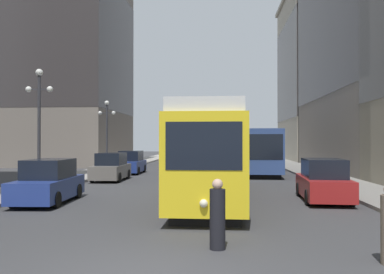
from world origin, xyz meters
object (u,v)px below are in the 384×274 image
(streetcar, at_px, (213,152))
(transit_bus, at_px, (261,149))
(lamp_post_left_near, at_px, (39,111))
(parked_car_left_far, at_px, (48,183))
(parked_car_left_near, at_px, (111,168))
(parked_car_left_mid, at_px, (131,163))
(lamp_post_left_far, at_px, (107,125))
(pedestrian_crossing_near, at_px, (218,216))
(parked_car_right_far, at_px, (323,181))

(streetcar, distance_m, transit_bus, 15.25)
(lamp_post_left_near, bearing_deg, parked_car_left_far, -60.27)
(parked_car_left_near, xyz_separation_m, parked_car_left_mid, (0.00, 6.07, 0.00))
(parked_car_left_far, relative_size, lamp_post_left_far, 0.82)
(transit_bus, bearing_deg, parked_car_left_far, -119.16)
(parked_car_left_mid, xyz_separation_m, pedestrian_crossing_near, (7.16, -23.28, -0.06))
(parked_car_left_mid, bearing_deg, lamp_post_left_near, -98.81)
(streetcar, xyz_separation_m, lamp_post_left_far, (-8.77, 13.58, 1.78))
(parked_car_left_far, bearing_deg, pedestrian_crossing_near, -47.86)
(transit_bus, relative_size, pedestrian_crossing_near, 7.36)
(streetcar, relative_size, lamp_post_left_far, 2.65)
(parked_car_right_far, height_order, parked_car_left_far, same)
(parked_car_right_far, bearing_deg, parked_car_left_mid, -48.42)
(transit_bus, relative_size, lamp_post_left_near, 2.03)
(transit_bus, xyz_separation_m, parked_car_left_far, (-10.42, -17.10, -1.10))
(parked_car_left_near, bearing_deg, transit_bus, 33.51)
(parked_car_right_far, distance_m, lamp_post_left_far, 20.11)
(transit_bus, relative_size, parked_car_left_far, 2.65)
(transit_bus, xyz_separation_m, lamp_post_left_near, (-12.32, -13.78, 2.15))
(transit_bus, xyz_separation_m, parked_car_right_far, (1.24, -15.79, -1.10))
(parked_car_left_near, bearing_deg, parked_car_left_far, -90.65)
(parked_car_right_far, distance_m, parked_car_left_far, 11.73)
(transit_bus, height_order, pedestrian_crossing_near, transit_bus)
(streetcar, height_order, pedestrian_crossing_near, streetcar)
(parked_car_left_far, xyz_separation_m, pedestrian_crossing_near, (7.17, -7.17, -0.06))
(streetcar, bearing_deg, pedestrian_crossing_near, -87.31)
(pedestrian_crossing_near, bearing_deg, parked_car_left_near, -73.70)
(parked_car_left_near, height_order, parked_car_right_far, same)
(transit_bus, distance_m, parked_car_left_mid, 10.52)
(parked_car_left_near, height_order, lamp_post_left_far, lamp_post_left_far)
(parked_car_left_far, bearing_deg, parked_car_left_mid, 87.17)
(parked_car_left_near, height_order, parked_car_left_mid, same)
(transit_bus, bearing_deg, parked_car_left_near, -143.67)
(parked_car_left_mid, distance_m, parked_car_left_far, 16.11)
(parked_car_left_near, xyz_separation_m, parked_car_right_far, (11.65, -8.73, 0.00))
(parked_car_right_far, bearing_deg, pedestrian_crossing_near, 65.48)
(parked_car_left_far, xyz_separation_m, lamp_post_left_near, (-1.90, 3.32, 3.25))
(streetcar, bearing_deg, transit_bus, 77.43)
(streetcar, xyz_separation_m, pedestrian_crossing_near, (0.30, -9.45, -1.32))
(transit_bus, bearing_deg, parked_car_right_far, -83.34)
(parked_car_right_far, distance_m, lamp_post_left_near, 14.08)
(streetcar, relative_size, parked_car_left_near, 3.45)
(parked_car_right_far, xyz_separation_m, lamp_post_left_far, (-13.55, 14.55, 3.03))
(parked_car_left_near, xyz_separation_m, lamp_post_left_far, (-1.90, 5.82, 3.03))
(parked_car_left_far, relative_size, pedestrian_crossing_near, 2.78)
(parked_car_left_near, relative_size, lamp_post_left_near, 0.72)
(pedestrian_crossing_near, bearing_deg, streetcar, -94.50)
(transit_bus, distance_m, parked_car_left_far, 20.06)
(parked_car_left_near, relative_size, parked_car_right_far, 0.93)
(streetcar, height_order, parked_car_left_near, streetcar)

